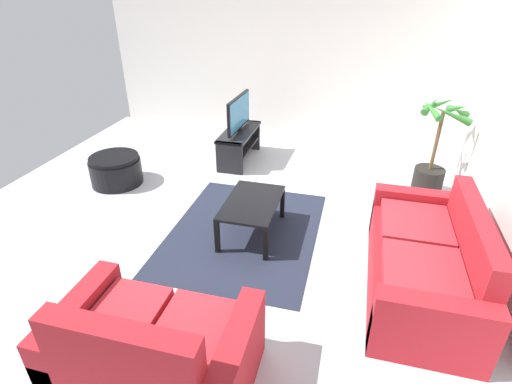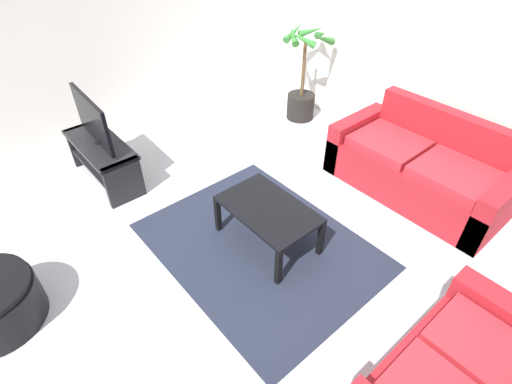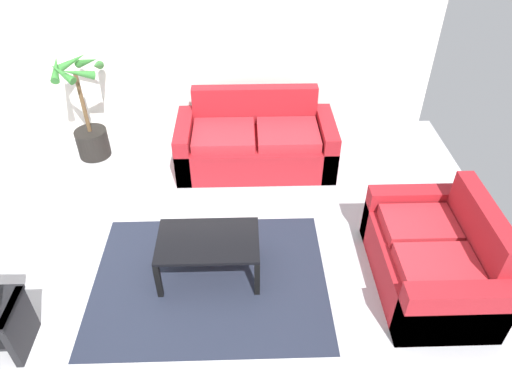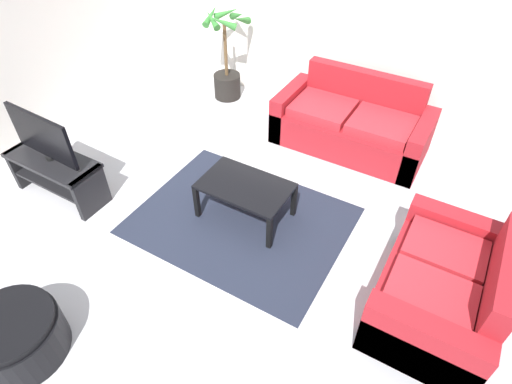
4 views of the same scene
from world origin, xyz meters
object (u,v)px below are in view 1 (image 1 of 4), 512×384
at_px(potted_palm, 433,161).
at_px(ottoman, 116,170).
at_px(couch_loveseat, 155,352).
at_px(coffee_table, 252,206).
at_px(couch_main, 424,264).
at_px(tv_stand, 239,141).
at_px(tv, 239,113).

relative_size(potted_palm, ottoman, 1.86).
relative_size(couch_loveseat, coffee_table, 1.51).
bearing_deg(couch_main, ottoman, -106.94).
height_order(couch_loveseat, tv_stand, couch_loveseat).
bearing_deg(couch_main, potted_palm, 172.62).
bearing_deg(potted_palm, tv, -98.06).
bearing_deg(tv_stand, coffee_table, 20.88).
relative_size(couch_main, tv_stand, 1.73).
relative_size(tv_stand, potted_palm, 0.82).
height_order(couch_loveseat, ottoman, couch_loveseat).
bearing_deg(couch_main, tv_stand, -133.92).
bearing_deg(tv, couch_loveseat, 8.27).
height_order(tv, coffee_table, tv).
relative_size(couch_loveseat, tv_stand, 1.29).
distance_m(couch_main, tv_stand, 3.58).
relative_size(tv_stand, coffee_table, 1.18).
xyz_separation_m(couch_loveseat, tv_stand, (-4.04, -0.59, 0.03)).
height_order(coffee_table, potted_palm, potted_palm).
bearing_deg(couch_main, couch_loveseat, -52.07).
xyz_separation_m(tv_stand, ottoman, (1.24, -1.49, -0.12)).
relative_size(coffee_table, potted_palm, 0.69).
relative_size(tv_stand, ottoman, 1.51).
distance_m(couch_main, coffee_table, 1.89).
xyz_separation_m(tv_stand, tv, (0.00, 0.00, 0.47)).
bearing_deg(tv, coffee_table, 20.80).
distance_m(coffee_table, potted_palm, 2.63).
bearing_deg(ottoman, tv_stand, 129.89).
height_order(coffee_table, ottoman, coffee_table).
distance_m(couch_loveseat, coffee_table, 2.05).
bearing_deg(couch_loveseat, tv_stand, -171.69).
height_order(tv_stand, coffee_table, tv_stand).
distance_m(couch_loveseat, tv, 4.11).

